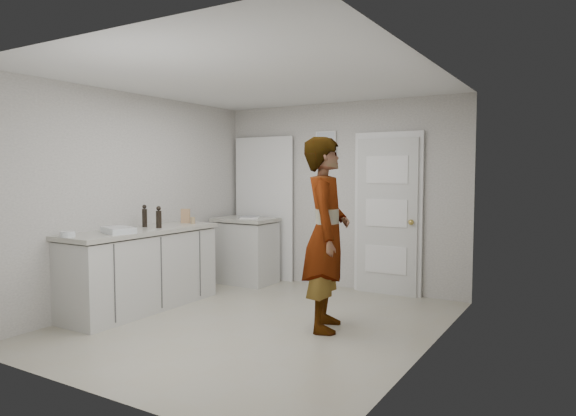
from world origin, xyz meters
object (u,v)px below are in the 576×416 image
Objects in this scene: spice_jar at (193,220)px; egg_bowl at (68,234)px; oil_cruet_a at (159,218)px; cake_mix_box at (185,216)px; oil_cruet_b at (145,216)px; baking_dish at (118,230)px; person at (326,234)px.

spice_jar is 0.58× the size of egg_bowl.
oil_cruet_a is at bearing 80.19° from egg_bowl.
cake_mix_box is 0.61m from oil_cruet_b.
baking_dish is (-0.02, -1.15, -0.01)m from spice_jar.
baking_dish is (0.13, -1.19, -0.06)m from cake_mix_box.
cake_mix_box is 0.62m from oil_cruet_a.
oil_cruet_b is 0.61× the size of baking_dish.
oil_cruet_b reaches higher than cake_mix_box.
cake_mix_box is 1.24× the size of egg_bowl.
spice_jar reaches higher than baking_dish.
person is 2.57m from egg_bowl.
cake_mix_box is 2.12× the size of spice_jar.
cake_mix_box is at bearing 88.54° from egg_bowl.
person is 22.57× the size of spice_jar.
person reaches higher than baking_dish.
cake_mix_box reaches higher than baking_dish.
baking_dish is at bearing -69.25° from oil_cruet_b.
cake_mix_box is at bearing 81.96° from oil_cruet_b.
oil_cruet_b is (-0.24, -0.57, 0.08)m from spice_jar.
person is 7.49× the size of oil_cruet_a.
cake_mix_box reaches higher than spice_jar.
person is 2.20m from cake_mix_box.
egg_bowl is at bearing -115.27° from cake_mix_box.
cake_mix_box is 1.67m from egg_bowl.
oil_cruet_b is 1.07m from egg_bowl.
person reaches higher than spice_jar.
baking_dish is (-2.04, -0.83, -0.00)m from person.
oil_cruet_b reaches higher than spice_jar.
oil_cruet_b is (-0.23, -0.00, 0.00)m from oil_cruet_a.
spice_jar is at bearing 83.24° from egg_bowl.
baking_dish is at bearing -107.38° from cake_mix_box.
cake_mix_box is at bearing 167.77° from spice_jar.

